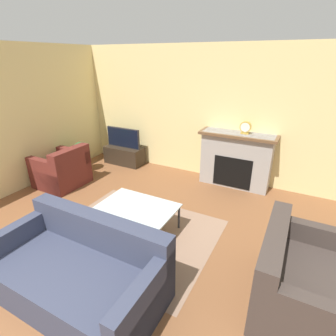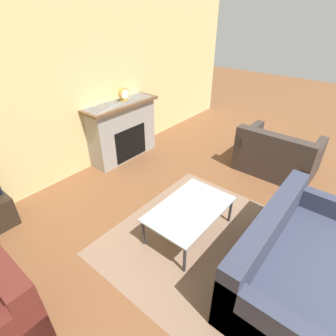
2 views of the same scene
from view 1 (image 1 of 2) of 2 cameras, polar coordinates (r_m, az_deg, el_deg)
wall_back at (r=5.63m, az=7.82°, el=11.64°), size 8.75×0.06×2.70m
wall_left at (r=5.63m, az=-32.04°, el=8.38°), size 0.06×7.81×2.70m
area_rug at (r=4.09m, az=-7.27°, el=-13.85°), size 2.33×1.91×0.00m
fireplace at (r=5.40m, az=14.56°, el=2.02°), size 1.47×0.47×1.10m
tv_stand at (r=6.54m, az=-9.44°, el=2.78°), size 0.96×0.44×0.42m
tv at (r=6.40m, az=-9.71°, el=6.54°), size 0.90×0.06×0.47m
couch_sectional at (r=3.21m, az=-18.67°, el=-20.77°), size 1.89×0.99×0.82m
couch_loveseat at (r=3.28m, az=27.23°, el=-21.23°), size 0.96×1.28×0.82m
armchair_by_window at (r=5.74m, az=-21.96°, el=-0.66°), size 0.85×0.87×0.82m
coffee_table at (r=3.96m, az=-6.54°, el=-8.58°), size 1.13×0.71×0.41m
potted_plant at (r=6.23m, az=-18.26°, el=2.63°), size 0.37×0.37×0.70m
mantel_clock at (r=5.19m, az=16.51°, el=8.46°), size 0.21×0.07×0.24m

